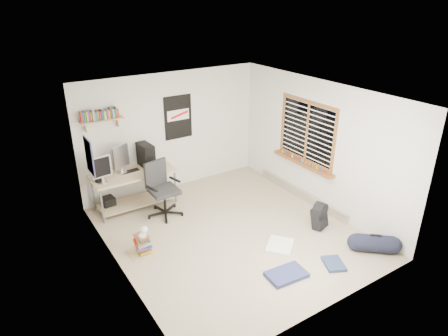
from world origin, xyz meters
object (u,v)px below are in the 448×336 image
duffel_bag (374,244)px  book_stack (142,244)px  backpack (319,218)px  desk (135,189)px  office_chair (164,192)px

duffel_bag → book_stack: duffel_bag is taller
backpack → book_stack: backpack is taller
backpack → duffel_bag: bearing=-93.3°
duffel_bag → desk: bearing=168.6°
office_chair → backpack: 2.91m
duffel_bag → office_chair: bearing=170.3°
desk → office_chair: size_ratio=1.50×
office_chair → backpack: size_ratio=2.72×
office_chair → book_stack: bearing=-146.8°
desk → office_chair: office_chair is taller
desk → book_stack: desk is taller
desk → backpack: 3.59m
desk → office_chair: bearing=-72.6°
office_chair → duffel_bag: (2.39, -2.95, -0.35)m
desk → duffel_bag: 4.52m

